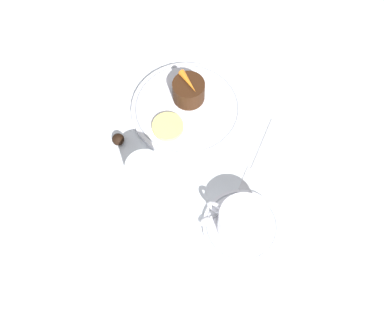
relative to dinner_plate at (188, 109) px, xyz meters
The scene contains 11 objects.
ground_plane 0.05m from the dinner_plate, 86.03° to the left, with size 3.00×3.00×0.00m, color white.
dinner_plate is the anchor object (origin of this frame).
saucer 0.26m from the dinner_plate, 139.93° to the left, with size 0.14×0.14×0.01m.
coffee_cup 0.27m from the dinner_plate, 139.60° to the left, with size 0.11×0.09×0.06m.
spoon 0.23m from the dinner_plate, 133.49° to the left, with size 0.06×0.11×0.00m.
wine_glass 0.20m from the dinner_plate, 95.56° to the left, with size 0.06×0.06×0.10m.
fork 0.18m from the dinner_plate, 166.76° to the left, with size 0.03×0.17×0.01m.
dessert_cake 0.04m from the dinner_plate, 63.04° to the right, with size 0.07×0.07×0.05m.
carrot_garnish 0.06m from the dinner_plate, 63.04° to the right, with size 0.06×0.04×0.01m.
pineapple_slice 0.06m from the dinner_plate, 77.99° to the left, with size 0.06×0.06×0.01m.
chocolate_truffle 0.16m from the dinner_plate, 56.26° to the left, with size 0.02×0.02×0.02m.
Camera 1 is at (-0.25, 0.38, 0.78)m, focal length 42.00 mm.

